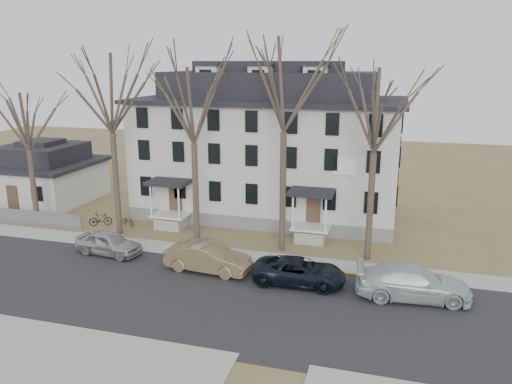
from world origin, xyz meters
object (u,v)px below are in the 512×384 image
(boarding_house, at_px, (269,147))
(tree_bungalow, at_px, (25,117))
(tree_mid_left, at_px, (193,100))
(bicycle_right, at_px, (101,220))
(bicycle_left, at_px, (128,221))
(small_house, at_px, (45,175))
(car_tan, at_px, (208,258))
(tree_far_left, at_px, (109,87))
(tree_center, at_px, (284,77))
(tree_mid_right, at_px, (377,105))
(car_white, at_px, (413,283))
(car_navy, at_px, (299,272))
(car_silver, at_px, (109,244))

(boarding_house, relative_size, tree_bungalow, 1.93)
(tree_mid_left, xyz_separation_m, bicycle_right, (-8.22, 1.04, -9.09))
(bicycle_left, bearing_deg, small_house, 94.18)
(car_tan, bearing_deg, tree_mid_left, 34.20)
(tree_far_left, bearing_deg, tree_center, 0.00)
(small_house, height_order, tree_mid_left, tree_mid_left)
(tree_mid_right, relative_size, car_white, 2.17)
(tree_far_left, xyz_separation_m, tree_mid_left, (6.00, 0.00, -0.74))
(car_tan, height_order, bicycle_right, car_tan)
(bicycle_right, bearing_deg, car_navy, -138.57)
(small_house, xyz_separation_m, bicycle_left, (10.79, -4.62, -1.84))
(tree_bungalow, xyz_separation_m, car_silver, (8.49, -3.80, -7.37))
(tree_bungalow, bearing_deg, car_silver, -24.09)
(tree_center, bearing_deg, boarding_house, 110.20)
(car_silver, height_order, car_navy, car_silver)
(tree_far_left, relative_size, car_tan, 2.70)
(car_tan, bearing_deg, bicycle_right, 67.29)
(tree_mid_left, bearing_deg, car_tan, -60.41)
(car_white, bearing_deg, tree_bungalow, 73.79)
(boarding_house, height_order, car_tan, boarding_house)
(tree_mid_right, bearing_deg, tree_center, 180.00)
(car_navy, bearing_deg, bicycle_right, 68.84)
(tree_mid_left, height_order, car_silver, tree_mid_left)
(bicycle_left, bearing_deg, tree_bungalow, 130.43)
(tree_bungalow, distance_m, car_silver, 11.87)
(tree_mid_left, relative_size, bicycle_right, 7.45)
(small_house, xyz_separation_m, car_tan, (19.58, -10.74, -1.41))
(boarding_house, xyz_separation_m, tree_far_left, (-9.00, -8.15, 4.96))
(car_tan, bearing_deg, small_house, 65.87)
(boarding_house, distance_m, tree_mid_right, 12.51)
(boarding_house, distance_m, tree_center, 10.39)
(tree_mid_left, relative_size, car_navy, 2.47)
(boarding_house, xyz_separation_m, tree_bungalow, (-16.00, -8.15, 2.74))
(car_white, relative_size, bicycle_right, 3.43)
(tree_mid_right, xyz_separation_m, car_navy, (-3.42, -4.77, -8.89))
(car_tan, distance_m, car_white, 11.53)
(bicycle_left, bearing_deg, car_navy, -86.56)
(tree_far_left, relative_size, tree_center, 0.93)
(car_navy, relative_size, bicycle_right, 3.01)
(tree_far_left, relative_size, car_silver, 3.12)
(small_house, bearing_deg, car_tan, -28.74)
(car_white, bearing_deg, car_tan, 82.38)
(tree_mid_right, distance_m, car_white, 10.34)
(boarding_house, relative_size, car_silver, 4.73)
(tree_mid_right, bearing_deg, bicycle_left, 174.92)
(car_navy, bearing_deg, car_tan, 86.09)
(tree_mid_right, bearing_deg, tree_bungalow, 180.00)
(tree_mid_left, distance_m, car_silver, 10.64)
(boarding_house, distance_m, bicycle_left, 12.36)
(tree_bungalow, bearing_deg, boarding_house, 27.01)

